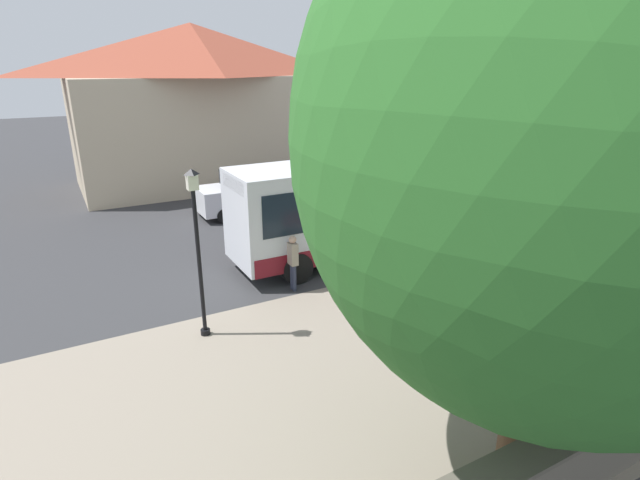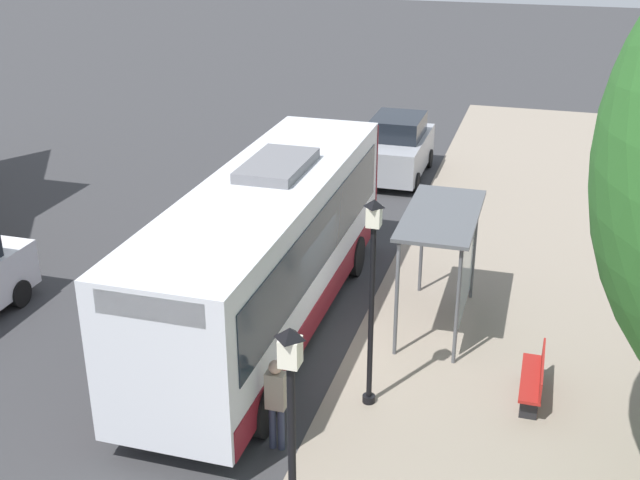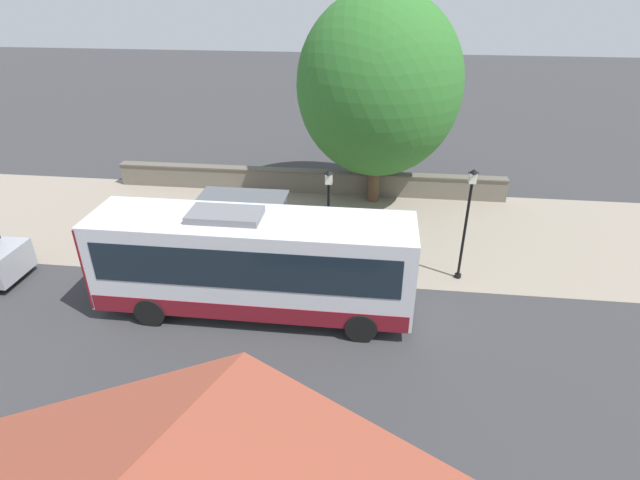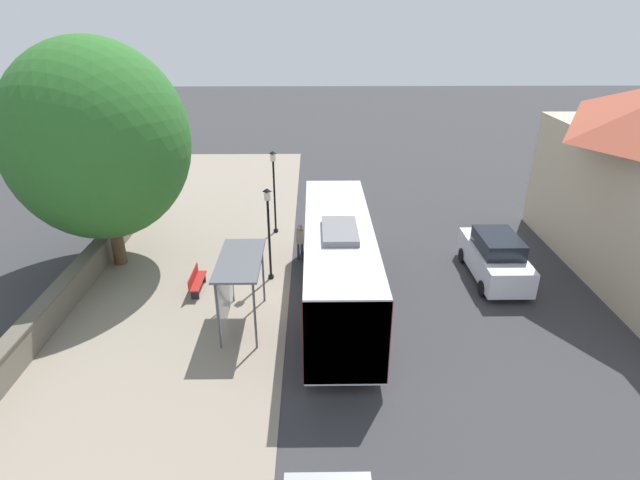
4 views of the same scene
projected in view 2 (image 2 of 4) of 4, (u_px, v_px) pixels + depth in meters
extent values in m
plane|color=#353538|center=(350.00, 346.00, 16.98)|extent=(120.00, 120.00, 0.00)
cube|color=gray|center=(571.00, 379.00, 15.82)|extent=(9.00, 44.00, 0.02)
cube|color=silver|center=(267.00, 248.00, 16.94)|extent=(2.45, 10.24, 2.96)
cube|color=black|center=(267.00, 231.00, 16.79)|extent=(2.49, 9.42, 1.30)
cube|color=maroon|center=(268.00, 298.00, 17.41)|extent=(2.49, 10.04, 0.59)
cube|color=maroon|center=(332.00, 174.00, 21.43)|extent=(2.49, 0.06, 2.85)
cube|color=black|center=(150.00, 308.00, 12.00)|extent=(1.84, 0.08, 0.41)
cube|color=slate|center=(277.00, 165.00, 16.99)|extent=(1.23, 2.25, 0.22)
cylinder|color=black|center=(261.00, 409.00, 14.06)|extent=(0.30, 1.00, 1.00)
cylinder|color=black|center=(144.00, 388.00, 14.65)|extent=(0.30, 1.00, 1.00)
cylinder|color=black|center=(355.00, 256.00, 20.01)|extent=(0.30, 1.00, 1.00)
cylinder|color=black|center=(268.00, 246.00, 20.60)|extent=(0.30, 1.00, 1.00)
cylinder|color=#515459|center=(422.00, 242.00, 18.83)|extent=(0.08, 0.08, 2.58)
cylinder|color=#515459|center=(397.00, 299.00, 16.17)|extent=(0.08, 0.08, 2.58)
cylinder|color=#515459|center=(474.00, 248.00, 18.51)|extent=(0.08, 0.08, 2.58)
cylinder|color=#515459|center=(457.00, 307.00, 15.85)|extent=(0.08, 0.08, 2.58)
cube|color=#515459|center=(442.00, 215.00, 16.81)|extent=(1.52, 3.32, 0.08)
cube|color=silver|center=(466.00, 270.00, 17.14)|extent=(0.03, 2.72, 2.07)
cylinder|color=#2D3347|center=(281.00, 428.00, 13.68)|extent=(0.12, 0.12, 0.84)
cylinder|color=#2D3347|center=(272.00, 427.00, 13.72)|extent=(0.12, 0.12, 0.84)
cube|color=gray|center=(276.00, 390.00, 13.40)|extent=(0.34, 0.22, 0.68)
sphere|color=tan|center=(275.00, 367.00, 13.22)|extent=(0.23, 0.23, 0.23)
cube|color=maroon|center=(532.00, 378.00, 15.04)|extent=(0.40, 1.69, 0.06)
cube|color=maroon|center=(542.00, 369.00, 14.91)|extent=(0.04, 1.69, 0.40)
cube|color=black|center=(532.00, 370.00, 15.73)|extent=(0.32, 0.06, 0.45)
cube|color=black|center=(528.00, 409.00, 14.54)|extent=(0.32, 0.06, 0.45)
cube|color=silver|center=(290.00, 352.00, 9.19)|extent=(0.24, 0.24, 0.35)
pyramid|color=black|center=(290.00, 333.00, 9.09)|extent=(0.28, 0.28, 0.14)
cylinder|color=black|center=(369.00, 399.00, 15.07)|extent=(0.24, 0.24, 0.16)
cylinder|color=black|center=(371.00, 319.00, 14.38)|extent=(0.10, 0.10, 3.60)
cube|color=silver|center=(374.00, 217.00, 13.60)|extent=(0.24, 0.24, 0.35)
pyramid|color=black|center=(374.00, 203.00, 13.50)|extent=(0.28, 0.28, 0.14)
cube|color=#9EA0A8|center=(396.00, 153.00, 26.87)|extent=(1.89, 4.09, 1.10)
cube|color=black|center=(398.00, 126.00, 26.60)|extent=(1.61, 2.12, 0.69)
cylinder|color=black|center=(415.00, 182.00, 25.66)|extent=(0.22, 0.64, 0.64)
cylinder|color=black|center=(361.00, 177.00, 26.13)|extent=(0.22, 0.64, 0.64)
cylinder|color=black|center=(429.00, 158.00, 28.00)|extent=(0.22, 0.64, 0.64)
cylinder|color=black|center=(379.00, 154.00, 28.47)|extent=(0.22, 0.64, 0.64)
cylinder|color=black|center=(19.00, 293.00, 18.53)|extent=(0.22, 0.64, 0.64)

